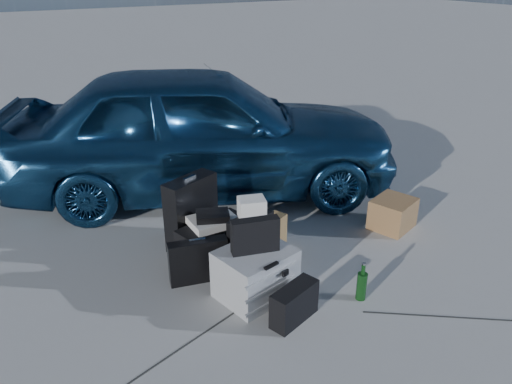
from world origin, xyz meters
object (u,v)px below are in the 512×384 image
suitcase_left (191,212)px  duffel_bag (214,240)px  cardboard_box (393,214)px  pelican_case (255,273)px  suitcase_right (251,243)px  green_bottle (362,282)px  car (202,130)px  briefcase (198,261)px

suitcase_left → duffel_bag: 0.37m
cardboard_box → pelican_case: bearing=-170.2°
pelican_case → cardboard_box: bearing=-2.5°
pelican_case → suitcase_right: 0.41m
suitcase_right → green_bottle: size_ratio=1.59×
car → briefcase: 2.05m
suitcase_left → car: bearing=39.0°
pelican_case → suitcase_right: (0.16, 0.37, 0.05)m
briefcase → green_bottle: 1.41m
suitcase_right → duffel_bag: size_ratio=0.78×
suitcase_right → car: bearing=61.5°
suitcase_right → green_bottle: (0.58, -0.86, -0.10)m
car → suitcase_right: bearing=-167.8°
briefcase → cardboard_box: (2.19, -0.11, -0.04)m
suitcase_right → green_bottle: suitcase_right is taller
car → suitcase_left: size_ratio=6.36×
briefcase → suitcase_left: 0.66m
suitcase_right → green_bottle: bearing=-73.5°
suitcase_left → suitcase_right: (0.29, -0.67, -0.09)m
car → suitcase_left: car is taller
briefcase → pelican_case: bearing=-40.4°
pelican_case → duffel_bag: bearing=80.7°
suitcase_left → suitcase_right: suitcase_left is taller
car → suitcase_left: 1.39m
cardboard_box → duffel_bag: bearing=167.5°
cardboard_box → car: bearing=125.4°
suitcase_right → cardboard_box: 1.70m
duffel_bag → car: bearing=54.4°
suitcase_left → suitcase_right: bearing=-88.2°
suitcase_left → duffel_bag: (0.09, -0.30, -0.18)m
pelican_case → suitcase_left: size_ratio=0.83×
duffel_bag → cardboard_box: (1.90, -0.42, -0.01)m
suitcase_right → briefcase: bearing=155.8°
briefcase → cardboard_box: 2.19m
green_bottle → briefcase: bearing=139.5°
car → pelican_case: size_ratio=7.71×
green_bottle → suitcase_left: bearing=119.7°
duffel_bag → green_bottle: duffel_bag is taller
suitcase_left → suitcase_right: size_ratio=1.33×
pelican_case → green_bottle: 0.89m
suitcase_left → cardboard_box: (1.98, -0.72, -0.20)m
pelican_case → briefcase: pelican_case is taller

